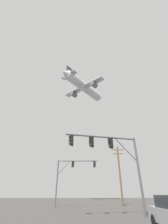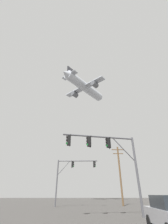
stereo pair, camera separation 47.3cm
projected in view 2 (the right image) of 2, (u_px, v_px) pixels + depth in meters
The scene contains 4 objects.
signal_pole_near at pixel (107, 151), 14.20m from camera, with size 6.76×1.48×6.57m.
signal_pole_far at pixel (71, 171), 24.49m from camera, with size 6.39×0.61×6.54m.
utility_pole at pixel (120, 172), 26.15m from camera, with size 2.20×0.28×9.20m.
airplane at pixel (85, 87), 56.35m from camera, with size 16.36×18.12×5.93m.
Camera 2 is at (-0.43, -6.69, 1.64)m, focal length 24.96 mm.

